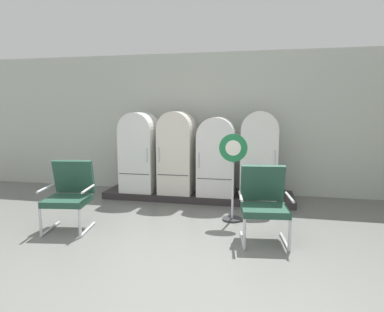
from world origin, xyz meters
TOP-DOWN VIEW (x-y plane):
  - ground at (0.00, 0.00)m, footprint 12.00×10.00m
  - back_wall at (0.00, 3.66)m, footprint 11.76×0.12m
  - display_plinth at (0.00, 3.02)m, footprint 3.77×0.95m
  - refrigerator_0 at (-1.20, 2.92)m, footprint 0.68×0.69m
  - refrigerator_1 at (-0.41, 2.93)m, footprint 0.66×0.71m
  - refrigerator_2 at (0.39, 2.89)m, footprint 0.71×0.64m
  - refrigerator_3 at (1.20, 2.89)m, footprint 0.67×0.63m
  - armchair_left at (-1.58, 0.97)m, footprint 0.74×0.74m
  - armchair_right at (1.27, 1.10)m, footprint 0.73×0.72m
  - sign_stand at (0.79, 1.81)m, footprint 0.45×0.32m

SIDE VIEW (x-z plane):
  - ground at x=0.00m, z-range -0.05..0.00m
  - display_plinth at x=0.00m, z-range 0.00..0.13m
  - armchair_left at x=-1.58m, z-range 0.05..1.08m
  - armchair_right at x=1.27m, z-range 0.05..1.08m
  - sign_stand at x=0.79m, z-range -0.03..1.39m
  - refrigerator_2 at x=0.39m, z-range 0.17..1.69m
  - refrigerator_0 at x=-1.20m, z-range 0.18..1.78m
  - refrigerator_1 at x=-0.41m, z-range 0.18..1.81m
  - refrigerator_3 at x=1.20m, z-range 0.18..1.81m
  - back_wall at x=0.00m, z-range 0.01..2.99m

